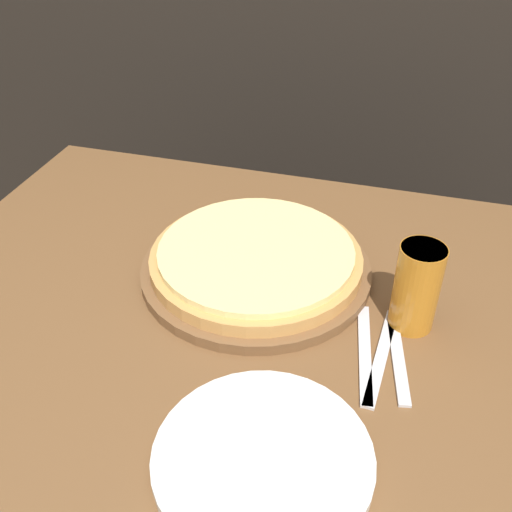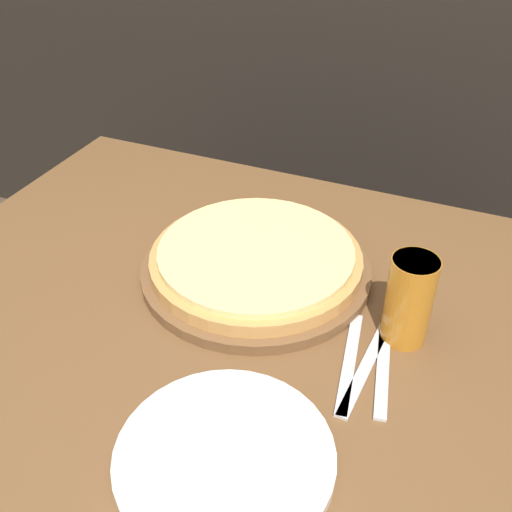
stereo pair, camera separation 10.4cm
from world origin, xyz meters
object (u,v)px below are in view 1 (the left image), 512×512
Objects in this scene: pizza_on_board at (256,262)px; spoon at (398,359)px; dinner_knife at (381,356)px; dinner_plate at (263,458)px; fork at (365,353)px; beer_glass at (417,284)px.

pizza_on_board is 0.30m from spoon.
dinner_knife and spoon have the same top height.
pizza_on_board reaches higher than dinner_plate.
pizza_on_board reaches higher than fork.
spoon is (0.05, 0.00, 0.00)m from fork.
pizza_on_board reaches higher than spoon.
dinner_plate reaches higher than spoon.
fork is (0.21, -0.14, -0.02)m from pizza_on_board.
beer_glass is at bearing 68.49° from dinner_knife.
dinner_plate is at bearing -113.43° from fork.
dinner_plate is at bearing -123.23° from spoon.
pizza_on_board is 1.45× the size of dinner_plate.
dinner_knife is 1.18× the size of spoon.
beer_glass is 0.13m from fork.
beer_glass is 0.70× the size of dinner_knife.
beer_glass reaches higher than dinner_knife.
beer_glass is 0.83× the size of spoon.
dinner_knife is (0.24, -0.14, -0.02)m from pizza_on_board.
spoon is (0.02, 0.00, 0.00)m from dinner_knife.
beer_glass is at bearing 83.59° from spoon.
fork is (-0.06, -0.09, -0.08)m from beer_glass.
dinner_plate is 0.26m from dinner_knife.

